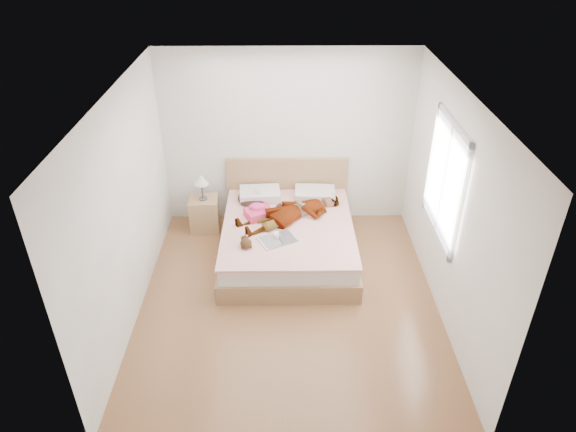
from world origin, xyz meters
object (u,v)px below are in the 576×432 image
object	(u,v)px
nightstand	(204,211)
towel	(258,212)
magazine	(278,240)
coffee_mug	(276,236)
bed	(288,235)
plush_toy	(246,243)
phone	(257,190)
woman	(292,209)

from	to	relation	value
nightstand	towel	bearing A→B (deg)	-30.84
magazine	nightstand	bearing A→B (deg)	135.59
nightstand	coffee_mug	bearing A→B (deg)	-44.05
bed	magazine	xyz separation A→B (m)	(-0.13, -0.47, 0.24)
towel	plush_toy	xyz separation A→B (m)	(-0.13, -0.73, -0.01)
plush_toy	nightstand	world-z (taller)	nightstand
phone	coffee_mug	distance (m)	1.00
bed	coffee_mug	size ratio (longest dim) A/B	19.28
coffee_mug	magazine	bearing A→B (deg)	-54.91
towel	magazine	distance (m)	0.65
nightstand	bed	bearing A→B (deg)	-26.46
nightstand	woman	bearing A→B (deg)	-20.69
plush_toy	nightstand	bearing A→B (deg)	119.74
plush_toy	coffee_mug	bearing A→B (deg)	25.64
bed	nightstand	world-z (taller)	bed
bed	nightstand	xyz separation A→B (m)	(-1.23, 0.61, 0.02)
woman	plush_toy	bearing A→B (deg)	-69.63
bed	coffee_mug	bearing A→B (deg)	-109.89
magazine	plush_toy	world-z (taller)	plush_toy
woman	bed	bearing A→B (deg)	-56.65
woman	phone	world-z (taller)	woman
coffee_mug	nightstand	world-z (taller)	nightstand
towel	nightstand	distance (m)	1.00
phone	bed	xyz separation A→B (m)	(0.44, -0.52, -0.42)
magazine	phone	bearing A→B (deg)	107.55
bed	coffee_mug	distance (m)	0.53
phone	plush_toy	bearing A→B (deg)	-125.33
magazine	plush_toy	bearing A→B (deg)	-161.16
woman	nightstand	xyz separation A→B (m)	(-1.29, 0.49, -0.32)
woman	towel	xyz separation A→B (m)	(-0.46, -0.01, -0.03)
towel	plush_toy	distance (m)	0.74
phone	nightstand	distance (m)	0.89
bed	magazine	size ratio (longest dim) A/B	3.74
nightstand	plush_toy	bearing A→B (deg)	-60.26
bed	plush_toy	size ratio (longest dim) A/B	8.85
phone	nightstand	xyz separation A→B (m)	(-0.79, 0.09, -0.40)
magazine	woman	bearing A→B (deg)	72.65
phone	coffee_mug	xyz separation A→B (m)	(0.28, -0.95, -0.14)
bed	towel	size ratio (longest dim) A/B	4.70
coffee_mug	phone	bearing A→B (deg)	106.66
phone	coffee_mug	world-z (taller)	phone
woman	magazine	size ratio (longest dim) A/B	2.83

